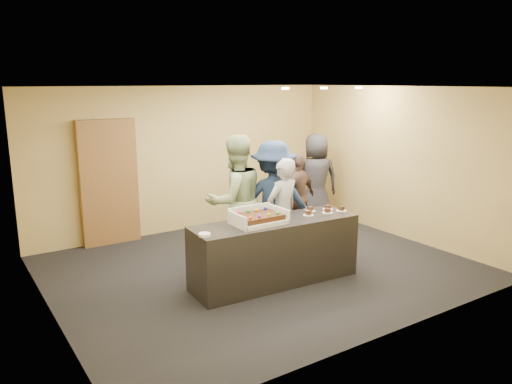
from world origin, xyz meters
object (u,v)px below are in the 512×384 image
Objects in this scene: storage_cabinet at (109,183)px; plate_stack at (205,235)px; person_sage_man at (235,201)px; serving_counter at (275,252)px; cake_box at (258,220)px; person_navy_man at (273,202)px; person_dark_suit at (316,179)px; person_brown_extra at (297,198)px; sheet_cake at (259,217)px; person_server_grey at (283,213)px.

storage_cabinet is 14.33× the size of plate_stack.
serving_counter is at bearing 97.09° from person_sage_man.
person_navy_man reaches higher than cake_box.
person_navy_man reaches higher than person_dark_suit.
person_brown_extra is (0.89, 0.53, -0.16)m from person_navy_man.
serving_counter is 0.57m from cake_box.
person_navy_man reaches higher than person_brown_extra.
sheet_cake is 0.36× the size of person_server_grey.
person_brown_extra is 0.87× the size of person_dark_suit.
plate_stack is at bearing -173.95° from sheet_cake.
person_dark_suit reaches higher than person_server_grey.
sheet_cake is 0.38× the size of person_brown_extra.
sheet_cake is at bearing -176.78° from serving_counter.
plate_stack is 0.10× the size of person_brown_extra.
person_sage_man is at bearing 78.95° from sheet_cake.
person_server_grey is (1.60, 0.54, -0.08)m from plate_stack.
cake_box is 0.35× the size of person_sage_man.
person_dark_suit reaches higher than plate_stack.
person_navy_man is at bearing 166.54° from person_sage_man.
sheet_cake is at bearing 19.84° from person_server_grey.
person_dark_suit is (2.63, 1.92, -0.04)m from cake_box.
person_brown_extra is 1.16m from person_dark_suit.
cake_box is 1.17× the size of sheet_cake.
person_sage_man reaches higher than cake_box.
storage_cabinet reaches higher than sheet_cake.
sheet_cake is (-0.00, -0.03, 0.05)m from cake_box.
cake_box is 2.10m from person_brown_extra.
person_server_grey reaches higher than sheet_cake.
storage_cabinet is 3.09m from plate_stack.
sheet_cake is at bearing 80.12° from person_sage_man.
person_navy_man reaches higher than serving_counter.
person_server_grey is (0.45, 0.45, 0.39)m from serving_counter.
plate_stack is (-1.14, -0.09, 0.47)m from serving_counter.
sheet_cake is 0.93m from person_sage_man.
storage_cabinet is 2.44m from person_sage_man.
storage_cabinet reaches higher than person_brown_extra.
person_server_grey is at bearing 24.89° from person_brown_extra.
person_navy_man is at bearing 54.51° from person_dark_suit.
serving_counter is 3.43× the size of cake_box.
storage_cabinet reaches higher than person_sage_man.
person_server_grey is at bearing 112.39° from person_navy_man.
serving_counter is 1.07m from person_sage_man.
sheet_cake is 0.33× the size of person_dark_suit.
storage_cabinet is at bearing 110.45° from cake_box.
person_server_grey reaches higher than plate_stack.
person_dark_suit is at bearing -15.69° from storage_cabinet.
storage_cabinet is 1.37× the size of person_brown_extra.
person_server_grey is 2.41m from person_dark_suit.
person_server_grey is at bearing 60.06° from person_dark_suit.
plate_stack is 1.69m from person_server_grey.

